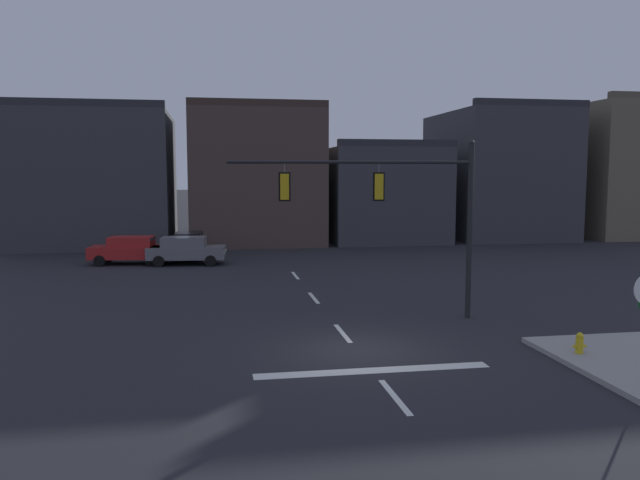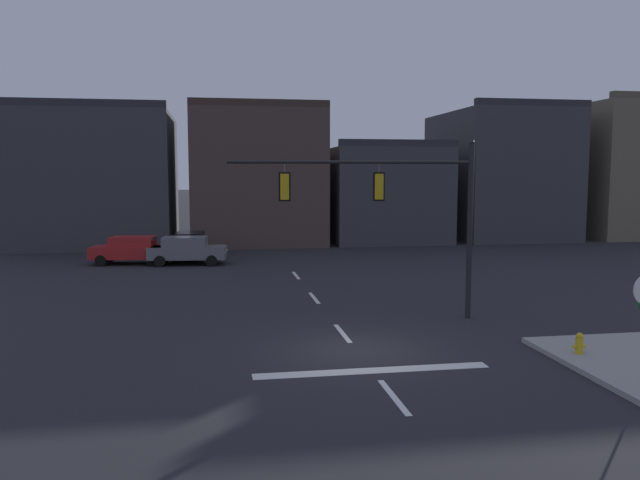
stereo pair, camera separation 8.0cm
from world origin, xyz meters
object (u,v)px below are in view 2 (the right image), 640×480
at_px(signal_mast_near_side, 397,201).
at_px(car_lot_middle, 190,245).
at_px(car_lot_nearside, 131,249).
at_px(car_lot_farside, 187,250).
at_px(fire_hydrant, 579,347).

relative_size(signal_mast_near_side, car_lot_middle, 1.92).
height_order(signal_mast_near_side, car_lot_nearside, signal_mast_near_side).
distance_m(signal_mast_near_side, car_lot_nearside, 19.91).
bearing_deg(car_lot_nearside, car_lot_farside, -12.86).
bearing_deg(fire_hydrant, car_lot_farside, 119.42).
relative_size(car_lot_nearside, car_lot_farside, 1.01).
bearing_deg(signal_mast_near_side, car_lot_farside, 117.73).
distance_m(signal_mast_near_side, car_lot_farside, 17.63).
height_order(signal_mast_near_side, car_lot_farside, signal_mast_near_side).
distance_m(car_lot_nearside, car_lot_middle, 3.88).
relative_size(car_lot_nearside, car_lot_middle, 1.02).
xyz_separation_m(car_lot_nearside, car_lot_middle, (3.31, 2.03, 0.00)).
bearing_deg(car_lot_nearside, signal_mast_near_side, -54.89).
height_order(car_lot_nearside, car_lot_farside, same).
bearing_deg(car_lot_farside, car_lot_nearside, 167.14).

